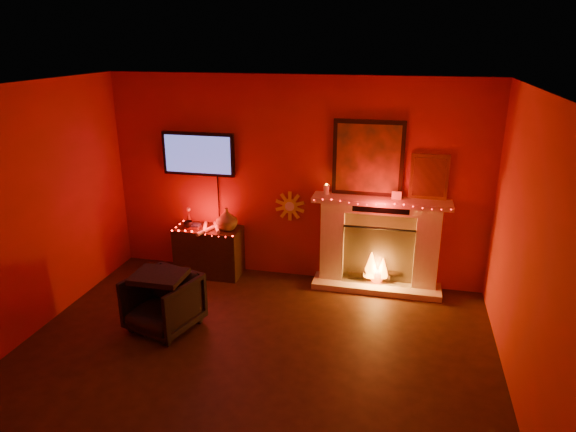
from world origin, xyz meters
name	(u,v)px	position (x,y,z in m)	size (l,w,h in m)	color
room	(232,255)	(0.00, 0.00, 1.35)	(5.00, 5.00, 5.00)	black
fireplace	(379,235)	(1.14, 2.39, 0.72)	(1.72, 0.40, 2.18)	beige
tv	(198,154)	(-1.30, 2.45, 1.65)	(1.00, 0.07, 1.24)	black
sunburst_clock	(290,206)	(-0.05, 2.48, 1.00)	(0.40, 0.03, 0.40)	yellow
console_table	(210,248)	(-1.12, 2.26, 0.39)	(0.89, 0.56, 0.98)	black
armchair	(163,303)	(-1.12, 0.80, 0.32)	(0.69, 0.71, 0.64)	black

